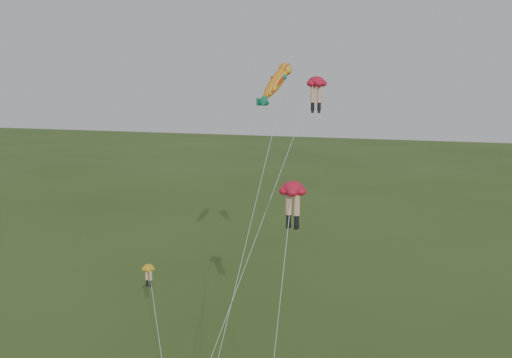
# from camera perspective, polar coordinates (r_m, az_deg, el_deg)

# --- Properties ---
(legs_kite_red_high) EXTENTS (5.10, 15.59, 18.92)m
(legs_kite_red_high) POSITION_cam_1_polar(r_m,az_deg,el_deg) (37.84, 5.84, 8.87)
(legs_kite_red_high) COLOR red
(legs_kite_red_high) RESTS_ON ground
(legs_kite_red_mid) EXTENTS (1.68, 5.66, 13.65)m
(legs_kite_red_mid) POSITION_cam_1_polar(r_m,az_deg,el_deg) (29.24, 3.67, -1.66)
(legs_kite_red_mid) COLOR red
(legs_kite_red_mid) RESTS_ON ground
(legs_kite_yellow) EXTENTS (6.02, 8.78, 7.32)m
(legs_kite_yellow) POSITION_cam_1_polar(r_m,az_deg,el_deg) (36.37, -10.56, -9.83)
(legs_kite_yellow) COLOR gold
(legs_kite_yellow) RESTS_ON ground
(fish_kite) EXTENTS (2.53, 12.68, 20.04)m
(fish_kite) POSITION_cam_1_polar(r_m,az_deg,el_deg) (36.74, 2.07, 9.61)
(fish_kite) COLOR yellow
(fish_kite) RESTS_ON ground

